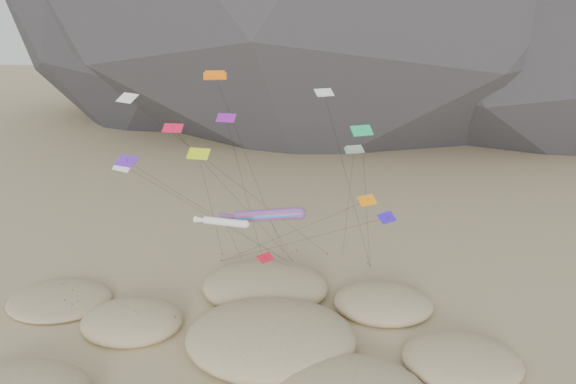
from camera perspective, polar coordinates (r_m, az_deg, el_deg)
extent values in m
plane|color=#CCB789|center=(53.05, -4.48, -18.12)|extent=(500.00, 500.00, 0.00)
ellipsoid|color=#CCB789|center=(61.38, -15.54, -12.50)|extent=(10.58, 8.99, 2.92)
ellipsoid|color=#CCB789|center=(56.19, -1.76, -14.56)|extent=(16.72, 14.22, 4.17)
ellipsoid|color=#CCB789|center=(56.19, 17.24, -15.98)|extent=(11.06, 9.40, 2.45)
ellipsoid|color=#CCB789|center=(65.61, -2.32, -9.48)|extent=(14.62, 12.42, 3.48)
ellipsoid|color=#CCB789|center=(63.35, 9.62, -11.04)|extent=(10.93, 9.29, 2.67)
ellipsoid|color=#CCB789|center=(68.41, -22.17, -10.10)|extent=(11.55, 9.81, 1.70)
ellipsoid|color=black|center=(60.75, -15.08, -12.64)|extent=(3.06, 2.62, 0.92)
ellipsoid|color=black|center=(60.70, -12.03, -12.52)|extent=(2.18, 1.86, 0.65)
ellipsoid|color=black|center=(56.40, -0.65, -14.21)|extent=(3.58, 3.06, 1.07)
ellipsoid|color=black|center=(56.11, 4.03, -14.58)|extent=(2.30, 1.97, 0.69)
ellipsoid|color=black|center=(52.96, -3.63, -16.96)|extent=(2.76, 2.36, 0.83)
ellipsoid|color=black|center=(55.55, 14.49, -16.08)|extent=(2.51, 2.15, 0.75)
ellipsoid|color=black|center=(65.89, -2.94, -9.15)|extent=(2.68, 2.29, 0.80)
ellipsoid|color=black|center=(63.85, -3.03, -10.22)|extent=(2.70, 2.31, 0.81)
ellipsoid|color=black|center=(62.86, 10.85, -11.27)|extent=(2.28, 1.95, 0.68)
ellipsoid|color=black|center=(62.67, 9.67, -11.40)|extent=(2.25, 1.92, 0.67)
ellipsoid|color=black|center=(69.32, -21.67, -9.54)|extent=(2.33, 1.99, 0.70)
ellipsoid|color=black|center=(65.89, -21.13, -11.10)|extent=(1.91, 1.63, 0.57)
cylinder|color=#3F2D1E|center=(69.83, -2.20, -8.22)|extent=(0.08, 0.08, 0.30)
cylinder|color=#3F2D1E|center=(75.75, 0.90, -5.96)|extent=(0.08, 0.08, 0.30)
cylinder|color=#3F2D1E|center=(70.91, 1.24, -7.77)|extent=(0.08, 0.08, 0.30)
cylinder|color=#3F2D1E|center=(75.06, 4.02, -6.25)|extent=(0.08, 0.08, 0.30)
cylinder|color=#3F2D1E|center=(72.37, 8.35, -7.41)|extent=(0.08, 0.08, 0.30)
cylinder|color=#3F2D1E|center=(73.42, -6.77, -6.94)|extent=(0.08, 0.08, 0.30)
cylinder|color=#3F2D1E|center=(73.07, 8.12, -7.13)|extent=(0.08, 0.08, 0.30)
cylinder|color=#3F2D1E|center=(75.12, -6.66, -6.32)|extent=(0.08, 0.08, 0.30)
cylinder|color=#F3193D|center=(56.72, -2.09, -2.35)|extent=(6.66, 1.33, 1.88)
sphere|color=#F3193D|center=(56.34, 1.22, -2.20)|extent=(1.26, 1.26, 1.26)
cone|color=#F3193D|center=(57.36, -5.66, -2.54)|extent=(2.74, 1.13, 1.35)
cylinder|color=black|center=(64.63, -0.64, -5.08)|extent=(1.41, 12.72, 11.41)
cylinder|color=white|center=(55.43, -6.44, -3.05)|extent=(4.70, 2.28, 1.07)
sphere|color=white|center=(54.23, -4.34, -3.27)|extent=(0.79, 0.79, 0.79)
cone|color=white|center=(56.84, -8.64, -2.84)|extent=(2.03, 1.27, 0.80)
cylinder|color=black|center=(64.31, -5.43, -5.33)|extent=(1.24, 14.60, 11.34)
cube|color=orange|center=(57.19, -7.43, 11.61)|extent=(2.41, 1.38, 0.69)
cube|color=orange|center=(57.17, -7.44, 11.78)|extent=(2.04, 1.11, 0.67)
cylinder|color=black|center=(65.61, -3.46, 1.53)|extent=(5.27, 13.20, 24.85)
cube|color=orange|center=(57.24, 6.74, 4.25)|extent=(2.11, 1.47, 0.56)
cube|color=orange|center=(57.20, 6.75, 4.42)|extent=(1.78, 1.21, 0.55)
cylinder|color=black|center=(65.91, 6.07, -1.79)|extent=(0.80, 12.69, 17.61)
cube|color=red|center=(54.40, -2.30, -6.69)|extent=(1.70, 1.77, 0.56)
cube|color=red|center=(54.46, -2.30, -6.83)|extent=(0.24, 0.24, 0.55)
cylinder|color=black|center=(62.64, -0.30, -7.35)|extent=(2.21, 14.68, 8.41)
cube|color=#3518D4|center=(52.99, 10.02, -2.58)|extent=(1.95, 1.90, 0.75)
cube|color=#3518D4|center=(53.05, 10.01, -2.73)|extent=(0.33, 0.33, 0.61)
cylinder|color=black|center=(62.53, 0.28, -5.21)|extent=(19.50, 15.19, 12.75)
cube|color=red|center=(57.41, -11.63, 6.38)|extent=(2.07, 1.18, 0.72)
cube|color=red|center=(57.44, -11.62, 6.23)|extent=(0.25, 0.21, 0.70)
cylinder|color=black|center=(63.30, -4.52, -1.50)|extent=(12.10, 9.82, 19.84)
cube|color=#1BB569|center=(58.53, 7.51, 6.20)|extent=(2.52, 1.98, 0.90)
cube|color=#1BB569|center=(58.56, 7.50, 6.06)|extent=(0.37, 0.37, 0.76)
cylinder|color=black|center=(65.01, 7.97, -1.37)|extent=(2.04, 7.89, 19.21)
cube|color=purple|center=(56.63, -6.32, 7.50)|extent=(2.00, 1.19, 0.74)
cube|color=purple|center=(56.66, -6.31, 7.35)|extent=(0.25, 0.25, 0.65)
cylinder|color=black|center=(62.62, -4.04, -1.23)|extent=(2.81, 7.35, 20.82)
cube|color=#6020BD|center=(57.38, -16.07, 3.04)|extent=(2.62, 1.99, 0.81)
cube|color=#6020BD|center=(57.42, -16.05, 2.89)|extent=(0.34, 0.30, 0.80)
cylinder|color=black|center=(63.16, -6.53, -3.02)|extent=(16.24, 12.11, 16.94)
cube|color=#BADE17|center=(57.58, -9.09, 3.85)|extent=(2.43, 1.46, 0.93)
cube|color=#BADE17|center=(57.61, -9.08, 3.71)|extent=(0.32, 0.33, 0.77)
cylinder|color=black|center=(66.09, -7.72, -1.95)|extent=(0.92, 12.63, 17.19)
cube|color=silver|center=(57.94, 3.69, 10.06)|extent=(2.12, 1.74, 0.67)
cube|color=silver|center=(57.97, 3.68, 9.91)|extent=(0.28, 0.26, 0.65)
cylinder|color=black|center=(64.37, 6.28, 0.31)|extent=(6.01, 7.80, 23.04)
cube|color=orange|center=(54.49, 8.05, -0.86)|extent=(2.05, 1.82, 0.77)
cube|color=orange|center=(54.54, 8.04, -1.00)|extent=(0.33, 0.33, 0.63)
cylinder|color=black|center=(63.37, -0.44, -4.42)|extent=(17.70, 13.14, 13.65)
cube|color=silver|center=(61.47, -16.41, 2.63)|extent=(2.64, 2.10, 1.06)
cube|color=silver|center=(61.51, -16.40, 2.49)|extent=(0.43, 0.46, 0.79)
cylinder|color=black|center=(65.16, -6.99, -3.02)|extent=(18.09, 8.71, 15.50)
cube|color=white|center=(57.18, -16.02, 9.17)|extent=(2.45, 2.08, 0.75)
cube|color=white|center=(57.20, -16.00, 9.02)|extent=(0.32, 0.30, 0.75)
cylinder|color=black|center=(64.57, -4.59, 0.37)|extent=(19.32, 15.68, 22.95)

